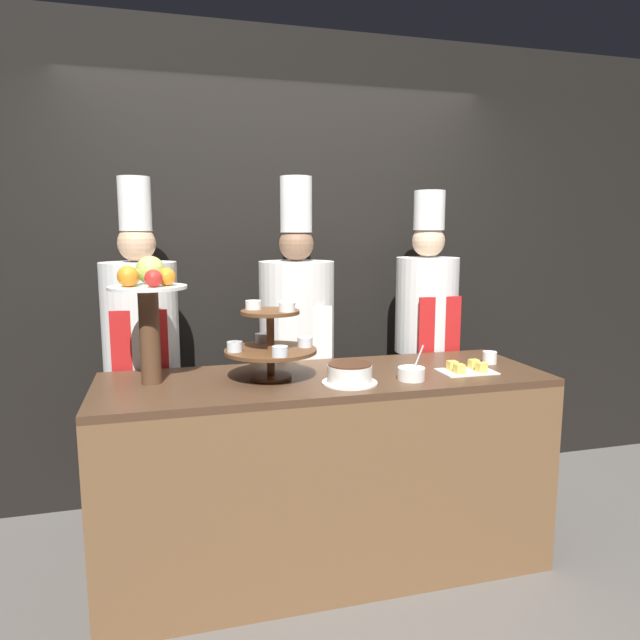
{
  "coord_description": "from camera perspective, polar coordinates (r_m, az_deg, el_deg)",
  "views": [
    {
      "loc": [
        -0.71,
        -2.16,
        1.62
      ],
      "look_at": [
        0.0,
        0.45,
        1.2
      ],
      "focal_mm": 32.0,
      "sensor_mm": 36.0,
      "label": 1
    }
  ],
  "objects": [
    {
      "name": "cake_square_tray",
      "position": [
        2.84,
        14.46,
        -4.73
      ],
      "size": [
        0.26,
        0.17,
        0.05
      ],
      "color": "white",
      "rests_on": "buffet_counter"
    },
    {
      "name": "fruit_pedestal",
      "position": [
        2.61,
        -16.82,
        2.02
      ],
      "size": [
        0.34,
        0.34,
        0.56
      ],
      "color": "brown",
      "rests_on": "buffet_counter"
    },
    {
      "name": "ground_plane",
      "position": [
        2.79,
        2.69,
        -26.75
      ],
      "size": [
        14.0,
        14.0,
        0.0
      ],
      "primitive_type": "plane",
      "color": "#5B5651"
    },
    {
      "name": "chef_center_left",
      "position": [
        3.2,
        -2.31,
        -2.27
      ],
      "size": [
        0.42,
        0.42,
        1.92
      ],
      "color": "black",
      "rests_on": "ground_plane"
    },
    {
      "name": "wall_back",
      "position": [
        3.53,
        -3.61,
        5.17
      ],
      "size": [
        10.0,
        0.06,
        2.8
      ],
      "color": "black",
      "rests_on": "ground_plane"
    },
    {
      "name": "cup_white",
      "position": [
        3.05,
        16.6,
        -3.62
      ],
      "size": [
        0.07,
        0.07,
        0.06
      ],
      "color": "white",
      "rests_on": "buffet_counter"
    },
    {
      "name": "cake_round",
      "position": [
        2.55,
        2.99,
        -5.41
      ],
      "size": [
        0.25,
        0.25,
        0.09
      ],
      "color": "white",
      "rests_on": "buffet_counter"
    },
    {
      "name": "chef_left",
      "position": [
        3.12,
        -17.4,
        -2.86
      ],
      "size": [
        0.39,
        0.39,
        1.9
      ],
      "color": "#38332D",
      "rests_on": "ground_plane"
    },
    {
      "name": "buffet_counter",
      "position": [
        2.84,
        0.55,
        -14.95
      ],
      "size": [
        2.09,
        0.69,
        0.95
      ],
      "color": "brown",
      "rests_on": "ground_plane"
    },
    {
      "name": "chef_center_right",
      "position": [
        3.45,
        10.54,
        -1.28
      ],
      "size": [
        0.37,
        0.37,
        1.86
      ],
      "color": "black",
      "rests_on": "ground_plane"
    },
    {
      "name": "tiered_stand",
      "position": [
        2.61,
        -4.97,
        -2.22
      ],
      "size": [
        0.42,
        0.42,
        0.36
      ],
      "color": "brown",
      "rests_on": "buffet_counter"
    },
    {
      "name": "serving_bowl_near",
      "position": [
        2.64,
        9.11,
        -5.31
      ],
      "size": [
        0.12,
        0.12,
        0.16
      ],
      "color": "white",
      "rests_on": "buffet_counter"
    }
  ]
}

